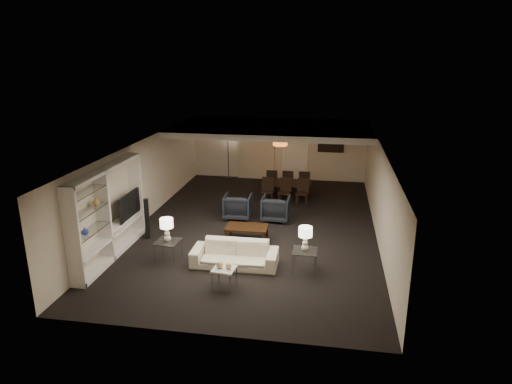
{
  "coord_description": "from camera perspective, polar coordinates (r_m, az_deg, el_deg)",
  "views": [
    {
      "loc": [
        2.09,
        -12.57,
        5.05
      ],
      "look_at": [
        0.0,
        0.0,
        1.1
      ],
      "focal_mm": 32.0,
      "sensor_mm": 36.0,
      "label": 1
    }
  ],
  "objects": [
    {
      "name": "chair_nl",
      "position": [
        15.65,
        1.41,
        0.12
      ],
      "size": [
        0.43,
        0.43,
        0.9
      ],
      "primitive_type": null,
      "rotation": [
        0.0,
        0.0,
        0.04
      ],
      "color": "black",
      "rests_on": "floor"
    },
    {
      "name": "chair_fm",
      "position": [
        16.83,
        4.06,
        1.31
      ],
      "size": [
        0.42,
        0.42,
        0.9
      ],
      "primitive_type": null,
      "rotation": [
        0.0,
        0.0,
        3.12
      ],
      "color": "black",
      "rests_on": "floor"
    },
    {
      "name": "chair_fr",
      "position": [
        16.78,
        6.1,
        1.21
      ],
      "size": [
        0.43,
        0.43,
        0.9
      ],
      "primitive_type": null,
      "rotation": [
        0.0,
        0.0,
        3.11
      ],
      "color": "black",
      "rests_on": "floor"
    },
    {
      "name": "vase_amber",
      "position": [
        11.4,
        -19.36,
        -1.14
      ],
      "size": [
        0.18,
        0.18,
        0.18
      ],
      "primitive_type": "imported",
      "color": "gold",
      "rests_on": "media_unit"
    },
    {
      "name": "floor",
      "position": [
        13.71,
        0.0,
        -4.4
      ],
      "size": [
        11.0,
        11.0,
        0.0
      ],
      "primitive_type": "plane",
      "color": "black",
      "rests_on": "ground"
    },
    {
      "name": "curtains",
      "position": [
        18.64,
        0.0,
        5.31
      ],
      "size": [
        1.5,
        0.12,
        2.4
      ],
      "primitive_type": "cube",
      "color": "beige",
      "rests_on": "wall_back"
    },
    {
      "name": "chair_nm",
      "position": [
        15.59,
        3.6,
        0.02
      ],
      "size": [
        0.46,
        0.46,
        0.9
      ],
      "primitive_type": null,
      "rotation": [
        0.0,
        0.0,
        -0.12
      ],
      "color": "black",
      "rests_on": "floor"
    },
    {
      "name": "floor_lamp",
      "position": [
        18.7,
        -3.5,
        4.45
      ],
      "size": [
        0.33,
        0.33,
        1.85
      ],
      "primitive_type": null,
      "rotation": [
        0.0,
        0.0,
        -0.27
      ],
      "color": "black",
      "rests_on": "floor"
    },
    {
      "name": "ceiling_soffit",
      "position": [
        16.42,
        2.02,
        7.93
      ],
      "size": [
        7.0,
        4.0,
        0.2
      ],
      "primitive_type": "cube",
      "color": "silver",
      "rests_on": "ceiling"
    },
    {
      "name": "floor_speaker",
      "position": [
        13.08,
        -13.45,
        -3.27
      ],
      "size": [
        0.16,
        0.16,
        1.15
      ],
      "primitive_type": "cube",
      "rotation": [
        0.0,
        0.0,
        0.3
      ],
      "color": "black",
      "rests_on": "floor"
    },
    {
      "name": "wall_back",
      "position": [
        18.58,
        2.79,
        5.41
      ],
      "size": [
        7.0,
        0.02,
        2.5
      ],
      "primitive_type": "cube",
      "color": "#C2B69C",
      "rests_on": "ground"
    },
    {
      "name": "table_lamp_left",
      "position": [
        11.48,
        -11.07,
        -4.68
      ],
      "size": [
        0.33,
        0.33,
        0.59
      ],
      "primitive_type": null,
      "rotation": [
        0.0,
        0.0,
        -0.03
      ],
      "color": "beige",
      "rests_on": "side_table_left"
    },
    {
      "name": "television",
      "position": [
        12.74,
        -16.03,
        -1.58
      ],
      "size": [
        1.18,
        0.15,
        0.68
      ],
      "primitive_type": "imported",
      "rotation": [
        0.0,
        0.0,
        1.57
      ],
      "color": "black",
      "rests_on": "media_unit"
    },
    {
      "name": "table_lamp_right",
      "position": [
        10.81,
        6.17,
        -5.84
      ],
      "size": [
        0.37,
        0.37,
        0.59
      ],
      "primitive_type": null,
      "rotation": [
        0.0,
        0.0,
        0.13
      ],
      "color": "#F0DFCA",
      "rests_on": "side_table_right"
    },
    {
      "name": "side_table_right",
      "position": [
        11.05,
        6.08,
        -8.54
      ],
      "size": [
        0.59,
        0.59,
        0.54
      ],
      "primitive_type": null,
      "rotation": [
        0.0,
        0.0,
        -0.02
      ],
      "color": "silver",
      "rests_on": "floor"
    },
    {
      "name": "side_table_left",
      "position": [
        11.7,
        -10.91,
        -7.25
      ],
      "size": [
        0.61,
        0.61,
        0.54
      ],
      "primitive_type": null,
      "rotation": [
        0.0,
        0.0,
        -0.06
      ],
      "color": "white",
      "rests_on": "floor"
    },
    {
      "name": "pendant_light",
      "position": [
        16.47,
        3.05,
        6.24
      ],
      "size": [
        0.52,
        0.52,
        0.24
      ],
      "primitive_type": "cylinder",
      "color": "#D8591E",
      "rests_on": "ceiling_soffit"
    },
    {
      "name": "armchair_right",
      "position": [
        14.13,
        2.49,
        -2.06
      ],
      "size": [
        0.85,
        0.87,
        0.78
      ],
      "primitive_type": "imported",
      "rotation": [
        0.0,
        0.0,
        3.12
      ],
      "color": "black",
      "rests_on": "floor"
    },
    {
      "name": "dining_table",
      "position": [
        16.25,
        3.83,
        0.19
      ],
      "size": [
        1.72,
        0.96,
        0.6
      ],
      "primitive_type": "imported",
      "rotation": [
        0.0,
        0.0,
        0.0
      ],
      "color": "black",
      "rests_on": "floor"
    },
    {
      "name": "coffee_table",
      "position": [
        12.71,
        -1.17,
        -5.19
      ],
      "size": [
        1.15,
        0.67,
        0.41
      ],
      "primitive_type": null,
      "rotation": [
        0.0,
        0.0,
        0.0
      ],
      "color": "black",
      "rests_on": "floor"
    },
    {
      "name": "door",
      "position": [
        18.53,
        4.93,
        4.7
      ],
      "size": [
        0.9,
        0.05,
        2.1
      ],
      "primitive_type": "cube",
      "color": "silver",
      "rests_on": "wall_back"
    },
    {
      "name": "painting",
      "position": [
        18.37,
        9.35,
        6.01
      ],
      "size": [
        0.95,
        0.04,
        0.65
      ],
      "primitive_type": "cube",
      "color": "#142D38",
      "rests_on": "wall_back"
    },
    {
      "name": "sofa",
      "position": [
        11.23,
        -2.68,
        -7.79
      ],
      "size": [
        2.1,
        0.84,
        0.61
      ],
      "primitive_type": "imported",
      "rotation": [
        0.0,
        0.0,
        0.01
      ],
      "color": "beige",
      "rests_on": "floor"
    },
    {
      "name": "chair_nr",
      "position": [
        15.54,
        5.8,
        -0.09
      ],
      "size": [
        0.46,
        0.46,
        0.9
      ],
      "primitive_type": null,
      "rotation": [
        0.0,
        0.0,
        -0.12
      ],
      "color": "black",
      "rests_on": "floor"
    },
    {
      "name": "chair_fl",
      "position": [
        16.89,
        2.03,
        1.4
      ],
      "size": [
        0.44,
        0.44,
        0.9
      ],
      "primitive_type": null,
      "rotation": [
        0.0,
        0.0,
        3.2
      ],
      "color": "black",
      "rests_on": "floor"
    },
    {
      "name": "ceiling",
      "position": [
        13.0,
        0.0,
        5.91
      ],
      "size": [
        7.0,
        11.0,
        0.02
      ],
      "primitive_type": "cube",
      "color": "silver",
      "rests_on": "ground"
    },
    {
      "name": "marble_table",
      "position": [
        10.3,
        -3.97,
        -10.67
      ],
      "size": [
        0.53,
        0.53,
        0.48
      ],
      "primitive_type": null,
      "rotation": [
        0.0,
        0.0,
        -0.11
      ],
      "color": "white",
      "rests_on": "floor"
    },
    {
      "name": "gold_gourd_a",
      "position": [
        10.18,
        -4.56,
        -9.04
      ],
      "size": [
        0.15,
        0.15,
        0.15
      ],
      "primitive_type": "sphere",
      "color": "tan",
      "rests_on": "marble_table"
    },
    {
      "name": "armchair_left",
      "position": [
        14.31,
        -2.29,
        -1.8
      ],
      "size": [
        0.86,
        0.89,
        0.78
      ],
      "primitive_type": "imported",
      "rotation": [
        0.0,
        0.0,
        3.18
      ],
      "color": "black",
      "rests_on": "floor"
    },
    {
      "name": "wall_front",
      "position": [
        8.3,
        -6.34,
        -10.17
      ],
      "size": [
        7.0,
        0.02,
        2.5
      ],
      "primitive_type": "cube",
      "color": "#C2B69C",
      "rests_on": "ground"
    },
    {
      "name": "media_unit",
      "position": [
        11.98,
        -17.96,
        -2.52
      ],
      "size": [
        0.38,
        3.4,
        2.35
      ],
      "primitive_type": null,
      "color": "white",
      "rests_on": "wall_left"
    },
    {
      "name": "wall_left",
      "position": [
        14.27,
        -14.0,
        1.26
      ],
      "size": [
        0.02,
        11.0,
        2.5
      ],
      "primitive_type": "cube",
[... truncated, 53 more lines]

